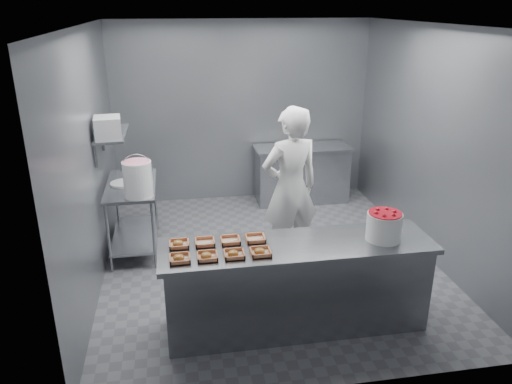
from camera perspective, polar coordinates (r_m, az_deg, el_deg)
floor at (r=6.31m, az=1.50°, el=-7.77°), size 4.50×4.50×0.00m
ceiling at (r=5.54m, az=1.78°, el=18.56°), size 4.50×4.50×0.00m
wall_back at (r=7.92m, az=-1.58°, el=9.05°), size 4.00×0.04×2.80m
wall_left at (r=5.74m, az=-18.41°, el=3.35°), size 0.04×4.50×2.80m
wall_right at (r=6.45m, az=19.40°, el=5.11°), size 0.04×4.50×2.80m
service_counter at (r=4.94m, az=4.62°, el=-10.55°), size 2.60×0.70×0.90m
prep_table at (r=6.52m, az=-13.88°, el=-1.65°), size 0.60×1.20×0.90m
back_counter at (r=8.02m, az=5.23°, el=2.09°), size 1.50×0.60×0.90m
wall_shelf at (r=6.25m, az=-16.20°, el=6.40°), size 0.35×0.90×0.03m
tray_0 at (r=4.46m, az=-8.73°, el=-7.49°), size 0.19×0.18×0.06m
tray_1 at (r=4.47m, az=-5.63°, el=-7.30°), size 0.19×0.18×0.06m
tray_2 at (r=4.49m, az=-2.55°, el=-7.08°), size 0.19×0.18×0.06m
tray_3 at (r=4.52m, az=0.50°, el=-6.84°), size 0.19×0.18×0.06m
tray_4 at (r=4.71m, az=-8.82°, el=-5.87°), size 0.19×0.18×0.06m
tray_5 at (r=4.72m, az=-5.86°, el=-5.72°), size 0.19×0.18×0.04m
tray_6 at (r=4.74m, az=-2.95°, el=-5.52°), size 0.19×0.18×0.04m
tray_7 at (r=4.77m, az=-0.07°, el=-5.31°), size 0.19×0.18×0.04m
worker at (r=5.86m, az=3.93°, el=0.39°), size 0.80×0.62×1.96m
strawberry_tub at (r=4.89m, az=14.43°, el=-3.69°), size 0.33×0.33×0.28m
glaze_bucket at (r=5.92m, az=-13.38°, el=1.54°), size 0.35×0.33×0.51m
bucket_lid at (r=6.43m, az=-14.95°, el=0.97°), size 0.34×0.34×0.02m
rag at (r=6.80m, az=-12.73°, el=2.23°), size 0.15×0.14×0.02m
appliance at (r=5.95m, az=-16.58°, el=7.06°), size 0.32×0.36×0.25m
paper_stack at (r=7.84m, az=4.20°, el=5.29°), size 0.30×0.22×0.05m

